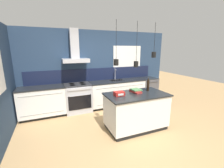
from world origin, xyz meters
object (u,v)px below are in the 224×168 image
at_px(oven_range, 78,98).
at_px(book_stack, 136,91).
at_px(bottle_on_island, 148,85).
at_px(red_supply_box, 119,94).
at_px(dishwasher, 147,89).

xyz_separation_m(oven_range, book_stack, (1.20, -1.52, 0.50)).
height_order(bottle_on_island, red_supply_box, bottle_on_island).
bearing_deg(red_supply_box, bottle_on_island, 6.04).
bearing_deg(book_stack, oven_range, 128.35).
bearing_deg(red_supply_box, oven_range, 113.76).
height_order(dishwasher, bottle_on_island, bottle_on_island).
xyz_separation_m(oven_range, bottle_on_island, (1.59, -1.50, 0.60)).
bearing_deg(red_supply_box, dishwasher, 39.10).
xyz_separation_m(book_stack, red_supply_box, (-0.50, -0.08, 0.01)).
bearing_deg(bottle_on_island, book_stack, -177.65).
xyz_separation_m(oven_range, dishwasher, (2.67, 0.00, 0.00)).
distance_m(book_stack, red_supply_box, 0.51).
relative_size(oven_range, red_supply_box, 3.83).
relative_size(oven_range, book_stack, 2.64).
bearing_deg(bottle_on_island, oven_range, 136.52).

